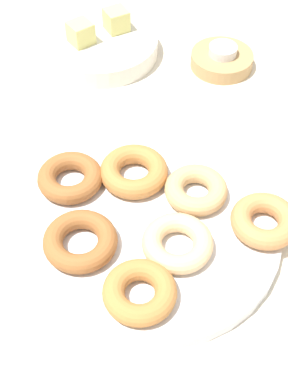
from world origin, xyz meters
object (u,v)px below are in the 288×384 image
donut_4 (196,190)px  donut_0 (80,240)px  donut_6 (140,292)px  candle_holder (222,60)px  tealight (223,50)px  donut_3 (70,178)px  donut_2 (178,243)px  fruit_bowl (101,46)px  donut_1 (264,221)px  donut_5 (134,171)px  melon_chunk_left (81,33)px  donut_plate (153,228)px  melon_chunk_right (116,20)px

donut_4 → donut_0: bearing=-172.5°
donut_6 → candle_holder: bearing=52.1°
donut_6 → tealight: size_ratio=1.82×
donut_3 → donut_0: bearing=-99.8°
donut_2 → fruit_bowl: (0.05, 0.43, -0.01)m
donut_1 → tealight: bearing=71.8°
donut_2 → donut_5: 0.13m
donut_4 → melon_chunk_left: size_ratio=2.27×
donut_4 → fruit_bowl: donut_4 is taller
donut_5 → melon_chunk_left: melon_chunk_left is taller
donut_2 → donut_6: donut_6 is taller
donut_0 → donut_2: (0.11, -0.05, 0.00)m
candle_holder → fruit_bowl: size_ratio=0.54×
donut_0 → fruit_bowl: bearing=68.1°
donut_plate → melon_chunk_right: 0.41m
donut_2 → donut_3: (-0.09, 0.15, 0.00)m
donut_plate → donut_6: bearing=-119.9°
donut_6 → melon_chunk_left: melon_chunk_left is taller
donut_plate → candle_holder: bearing=49.8°
donut_5 → melon_chunk_right: size_ratio=2.53×
candle_holder → melon_chunk_left: 0.24m
donut_plate → donut_3: (-0.08, 0.10, 0.02)m
donut_5 → melon_chunk_right: bearing=74.5°
donut_3 → melon_chunk_right: size_ratio=2.40×
donut_2 → donut_3: 0.17m
donut_0 → fruit_bowl: donut_0 is taller
donut_3 → candle_holder: (0.31, 0.18, -0.02)m
candle_holder → melon_chunk_right: bearing=140.0°
donut_1 → donut_4: 0.10m
candle_holder → fruit_bowl: fruit_bowl is taller
donut_1 → melon_chunk_left: 0.45m
donut_5 → melon_chunk_left: (0.02, 0.30, 0.02)m
melon_chunk_right → donut_3: bearing=-119.9°
candle_holder → tealight: bearing=0.0°
donut_0 → donut_5: donut_5 is taller
donut_0 → tealight: bearing=40.1°
donut_5 → tealight: 0.30m
donut_plate → melon_chunk_right: size_ratio=8.97×
donut_plate → donut_2: size_ratio=3.74×
donut_3 → tealight: (0.31, 0.18, 0.00)m
candle_holder → melon_chunk_left: bearing=153.4°
melon_chunk_right → donut_5: bearing=-105.5°
donut_0 → donut_6: 0.10m
candle_holder → donut_3: bearing=-150.5°
tealight → donut_4: bearing=-123.0°
fruit_bowl → donut_2: bearing=-96.2°
donut_1 → fruit_bowl: (-0.07, 0.44, -0.01)m
donut_6 → fruit_bowl: bearing=76.6°
donut_2 → melon_chunk_left: bearing=88.3°
tealight → donut_6: bearing=-127.9°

